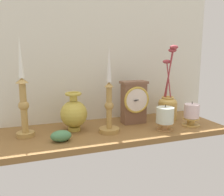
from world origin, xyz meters
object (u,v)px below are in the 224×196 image
brass_vase_bulbous (74,113)px  pillar_candle_near_clock (165,117)px  mantel_clock (134,102)px  pillar_candle_front (191,114)px  brass_vase_jar (168,104)px  candlestick_tall_center (23,102)px  candlestick_tall_left (109,106)px

brass_vase_bulbous → pillar_candle_near_clock: size_ratio=1.49×
mantel_clock → pillar_candle_front: 27.38cm
mantel_clock → pillar_candle_near_clock: size_ratio=1.79×
brass_vase_bulbous → brass_vase_jar: (48.07, 1.47, 0.21)cm
mantel_clock → pillar_candle_front: size_ratio=1.80×
brass_vase_bulbous → pillar_candle_front: size_ratio=1.50×
brass_vase_bulbous → brass_vase_jar: bearing=1.8°
candlestick_tall_center → pillar_candle_near_clock: candlestick_tall_center is taller
candlestick_tall_center → pillar_candle_near_clock: bearing=-11.4°
mantel_clock → brass_vase_bulbous: mantel_clock is taller
brass_vase_jar → pillar_candle_near_clock: (-10.27, -14.11, -2.16)cm
pillar_candle_near_clock → candlestick_tall_left: bearing=167.8°
candlestick_tall_center → brass_vase_jar: 68.67cm
brass_vase_jar → brass_vase_bulbous: bearing=-178.2°
candlestick_tall_left → candlestick_tall_center: bearing=169.1°
candlestick_tall_left → pillar_candle_near_clock: bearing=-12.2°
pillar_candle_front → pillar_candle_near_clock: same height
candlestick_tall_center → pillar_candle_near_clock: size_ratio=3.52×
mantel_clock → brass_vase_bulbous: 29.54cm
candlestick_tall_left → pillar_candle_near_clock: 25.31cm
mantel_clock → brass_vase_bulbous: (-29.37, -1.55, -2.81)cm
pillar_candle_near_clock → candlestick_tall_center: bearing=168.6°
candlestick_tall_left → brass_vase_jar: bearing=14.5°
mantel_clock → brass_vase_jar: 18.88cm
candlestick_tall_left → pillar_candle_front: candlestick_tall_left is taller
brass_vase_jar → mantel_clock: bearing=179.8°
pillar_candle_near_clock → pillar_candle_front: bearing=6.6°
mantel_clock → candlestick_tall_left: bearing=-150.3°
pillar_candle_front → pillar_candle_near_clock: size_ratio=0.99×
pillar_candle_front → pillar_candle_near_clock: bearing=-173.4°
mantel_clock → pillar_candle_near_clock: mantel_clock is taller
brass_vase_jar → candlestick_tall_left: bearing=-165.5°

